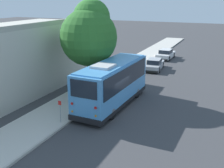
% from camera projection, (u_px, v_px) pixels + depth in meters
% --- Properties ---
extents(ground_plane, '(160.00, 160.00, 0.00)m').
position_uv_depth(ground_plane, '(111.00, 110.00, 20.84)').
color(ground_plane, '#3D3D3F').
extents(sidewalk_slab, '(80.00, 3.32, 0.15)m').
position_uv_depth(sidewalk_slab, '(72.00, 103.00, 22.14)').
color(sidewalk_slab, beige).
rests_on(sidewalk_slab, ground).
extents(curb_strip, '(80.00, 0.14, 0.15)m').
position_uv_depth(curb_strip, '(91.00, 106.00, 21.47)').
color(curb_strip, '#AAA69D').
rests_on(curb_strip, ground).
extents(shuttle_bus, '(8.65, 2.71, 3.55)m').
position_uv_depth(shuttle_bus, '(112.00, 82.00, 21.23)').
color(shuttle_bus, '#4C93D1').
rests_on(shuttle_bus, ground).
extents(parked_sedan_silver, '(4.49, 1.99, 1.27)m').
position_uv_depth(parked_sedan_silver, '(154.00, 65.00, 32.51)').
color(parked_sedan_silver, '#A8AAAF').
rests_on(parked_sedan_silver, ground).
extents(parked_sedan_white, '(4.33, 1.87, 1.31)m').
position_uv_depth(parked_sedan_white, '(166.00, 54.00, 38.27)').
color(parked_sedan_white, silver).
rests_on(parked_sedan_white, ground).
extents(street_tree, '(4.74, 4.74, 7.81)m').
position_uv_depth(street_tree, '(89.00, 33.00, 23.08)').
color(street_tree, brown).
rests_on(street_tree, sidewalk_slab).
extents(sign_post_near, '(0.06, 0.22, 1.50)m').
position_uv_depth(sign_post_near, '(60.00, 111.00, 18.25)').
color(sign_post_near, gray).
rests_on(sign_post_near, sidewalk_slab).
extents(sign_post_far, '(0.06, 0.22, 1.43)m').
position_uv_depth(sign_post_far, '(71.00, 105.00, 19.47)').
color(sign_post_far, gray).
rests_on(sign_post_far, sidewalk_slab).
extents(fire_hydrant, '(0.22, 0.22, 0.81)m').
position_uv_depth(fire_hydrant, '(119.00, 77.00, 27.59)').
color(fire_hydrant, red).
rests_on(fire_hydrant, sidewalk_slab).
extents(building_backdrop, '(18.27, 6.13, 6.16)m').
position_uv_depth(building_backdrop, '(3.00, 62.00, 23.15)').
color(building_backdrop, beige).
rests_on(building_backdrop, ground).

